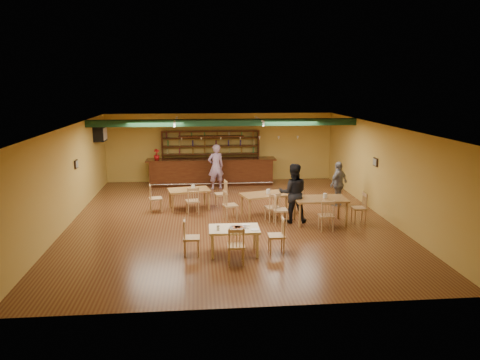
{
  "coord_description": "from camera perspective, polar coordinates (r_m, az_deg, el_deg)",
  "views": [
    {
      "loc": [
        -0.98,
        -14.21,
        4.32
      ],
      "look_at": [
        0.39,
        0.6,
        1.15
      ],
      "focal_mm": 34.28,
      "sensor_mm": 36.0,
      "label": 1
    }
  ],
  "objects": [
    {
      "name": "track_rail_right",
      "position": [
        17.82,
        2.42,
        7.58
      ],
      "size": [
        0.05,
        2.5,
        0.05
      ],
      "primitive_type": "cube",
      "color": "silver",
      "rests_on": "ceiling"
    },
    {
      "name": "near_table",
      "position": [
        11.85,
        -0.73,
        -7.59
      ],
      "size": [
        1.3,
        0.85,
        0.69
      ],
      "primitive_type": "cube",
      "rotation": [
        0.0,
        0.0,
        -0.02
      ],
      "color": "beige",
      "rests_on": "ground"
    },
    {
      "name": "patron_bar",
      "position": [
        18.86,
        -3.02,
        1.67
      ],
      "size": [
        0.79,
        0.64,
        1.87
      ],
      "primitive_type": "imported",
      "rotation": [
        0.0,
        0.0,
        3.46
      ],
      "color": "#83489C",
      "rests_on": "ground"
    },
    {
      "name": "side_plate",
      "position": [
        11.61,
        1.83,
        -6.18
      ],
      "size": [
        0.22,
        0.22,
        0.01
      ],
      "primitive_type": "cylinder",
      "rotation": [
        0.0,
        0.0,
        -0.02
      ],
      "color": "white",
      "rests_on": "near_table"
    },
    {
      "name": "floor",
      "position": [
        14.89,
        -1.29,
        -4.84
      ],
      "size": [
        12.0,
        12.0,
        0.0
      ],
      "primitive_type": "plane",
      "color": "#552C18",
      "rests_on": "ground"
    },
    {
      "name": "back_bar_hutch",
      "position": [
        20.25,
        -3.65,
        2.97
      ],
      "size": [
        4.26,
        0.4,
        2.28
      ],
      "primitive_type": "cube",
      "color": "#34130A",
      "rests_on": "ground"
    },
    {
      "name": "ac_unit",
      "position": [
        18.9,
        -17.0,
        5.53
      ],
      "size": [
        0.34,
        0.7,
        0.48
      ],
      "primitive_type": "cube",
      "color": "silver",
      "rests_on": "wall_left"
    },
    {
      "name": "dining_table_d",
      "position": [
        14.56,
        9.91,
        -3.77
      ],
      "size": [
        1.61,
        0.98,
        0.8
      ],
      "primitive_type": "cube",
      "rotation": [
        0.0,
        0.0,
        -0.01
      ],
      "color": "olive",
      "rests_on": "ground"
    },
    {
      "name": "parmesan_shaker",
      "position": [
        11.56,
        -2.73,
        -6.01
      ],
      "size": [
        0.08,
        0.08,
        0.11
      ],
      "primitive_type": "cylinder",
      "rotation": [
        0.0,
        0.0,
        -0.02
      ],
      "color": "#EAE5C6",
      "rests_on": "near_table"
    },
    {
      "name": "pizza_tray",
      "position": [
        11.74,
        -0.29,
        -5.96
      ],
      "size": [
        0.51,
        0.51,
        0.01
      ],
      "primitive_type": "cylinder",
      "rotation": [
        0.0,
        0.0,
        0.34
      ],
      "color": "silver",
      "rests_on": "near_table"
    },
    {
      "name": "patron_right_b",
      "position": [
        16.66,
        12.17,
        -0.45
      ],
      "size": [
        0.97,
        0.89,
        1.59
      ],
      "primitive_type": "imported",
      "rotation": [
        0.0,
        0.0,
        3.82
      ],
      "color": "gray",
      "rests_on": "ground"
    },
    {
      "name": "pizza_server",
      "position": [
        11.79,
        0.36,
        -5.83
      ],
      "size": [
        0.28,
        0.3,
        0.0
      ],
      "primitive_type": "cube",
      "rotation": [
        0.0,
        0.0,
        -0.86
      ],
      "color": "silver",
      "rests_on": "pizza_tray"
    },
    {
      "name": "patron_right_a",
      "position": [
        14.43,
        6.62,
        -1.62
      ],
      "size": [
        0.97,
        0.79,
        1.87
      ],
      "primitive_type": "imported",
      "rotation": [
        0.0,
        0.0,
        3.04
      ],
      "color": "black",
      "rests_on": "ground"
    },
    {
      "name": "ceiling_beam",
      "position": [
        17.1,
        -2.01,
        7.16
      ],
      "size": [
        10.0,
        0.3,
        0.25
      ],
      "primitive_type": "cube",
      "color": "black",
      "rests_on": "ceiling"
    },
    {
      "name": "picture_left",
      "position": [
        15.94,
        -19.72,
        1.86
      ],
      "size": [
        0.04,
        0.34,
        0.28
      ],
      "primitive_type": "cube",
      "color": "black",
      "rests_on": "wall_left"
    },
    {
      "name": "dining_table_a",
      "position": [
        16.05,
        -6.35,
        -2.37
      ],
      "size": [
        1.53,
        1.09,
        0.7
      ],
      "primitive_type": "cube",
      "rotation": [
        0.0,
        0.0,
        0.19
      ],
      "color": "olive",
      "rests_on": "ground"
    },
    {
      "name": "napkin_stack",
      "position": [
        11.93,
        0.74,
        -5.62
      ],
      "size": [
        0.22,
        0.17,
        0.03
      ],
      "primitive_type": "cube",
      "rotation": [
        0.0,
        0.0,
        -0.11
      ],
      "color": "white",
      "rests_on": "near_table"
    },
    {
      "name": "poinsettia",
      "position": [
        19.66,
        -10.34,
        3.16
      ],
      "size": [
        0.32,
        0.32,
        0.45
      ],
      "primitive_type": "imported",
      "rotation": [
        0.0,
        0.0,
        0.35
      ],
      "color": "#A50F10",
      "rests_on": "bar_counter"
    },
    {
      "name": "bar_counter",
      "position": [
        19.73,
        -3.57,
        1.04
      ],
      "size": [
        5.51,
        0.85,
        1.13
      ],
      "primitive_type": "cube",
      "color": "#34130A",
      "rests_on": "ground"
    },
    {
      "name": "picture_right",
      "position": [
        16.08,
        16.51,
        2.16
      ],
      "size": [
        0.04,
        0.34,
        0.28
      ],
      "primitive_type": "cube",
      "color": "black",
      "rests_on": "wall_right"
    },
    {
      "name": "dining_table_b",
      "position": [
        15.2,
        2.99,
        -3.07
      ],
      "size": [
        1.63,
        1.22,
        0.73
      ],
      "primitive_type": "cube",
      "rotation": [
        0.0,
        0.0,
        0.26
      ],
      "color": "olive",
      "rests_on": "ground"
    },
    {
      "name": "track_rail_left",
      "position": [
        17.68,
        -8.0,
        7.44
      ],
      "size": [
        0.05,
        2.5,
        0.05
      ],
      "primitive_type": "cube",
      "color": "silver",
      "rests_on": "ceiling"
    }
  ]
}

